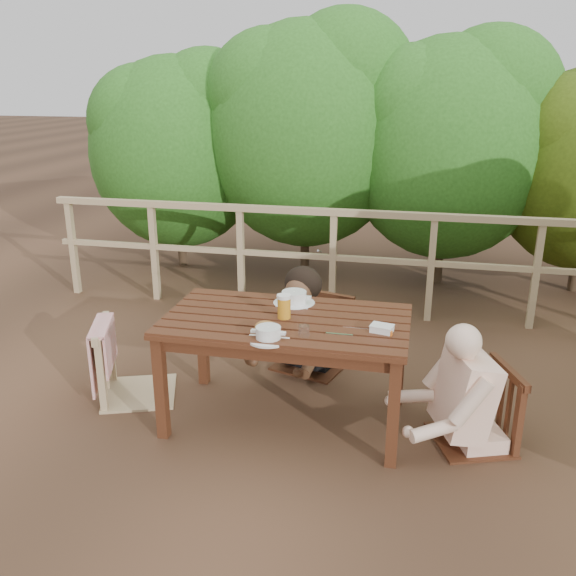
% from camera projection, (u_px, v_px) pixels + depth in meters
% --- Properties ---
extents(ground, '(60.00, 60.00, 0.00)m').
position_uv_depth(ground, '(286.00, 418.00, 4.08)').
color(ground, brown).
rests_on(ground, ground).
extents(table, '(1.53, 0.86, 0.71)m').
position_uv_depth(table, '(286.00, 371.00, 3.96)').
color(table, '#3B1D0F').
rests_on(table, ground).
extents(chair_left, '(0.66, 0.66, 1.03)m').
position_uv_depth(chair_left, '(134.00, 327.00, 4.23)').
color(chair_left, tan).
rests_on(chair_left, ground).
extents(chair_far, '(0.63, 0.63, 1.02)m').
position_uv_depth(chair_far, '(312.00, 304.00, 4.67)').
color(chair_far, '#3B1D0F').
rests_on(chair_far, ground).
extents(chair_right, '(0.59, 0.59, 0.93)m').
position_uv_depth(chair_right, '(477.00, 374.00, 3.68)').
color(chair_right, '#3B1D0F').
rests_on(chair_right, ground).
extents(woman, '(0.68, 0.76, 1.29)m').
position_uv_depth(woman, '(313.00, 287.00, 4.65)').
color(woman, black).
rests_on(woman, ground).
extents(diner_right, '(0.79, 0.71, 1.30)m').
position_uv_depth(diner_right, '(486.00, 346.00, 3.61)').
color(diner_right, beige).
rests_on(diner_right, ground).
extents(railing, '(5.60, 0.10, 1.01)m').
position_uv_depth(railing, '(333.00, 262.00, 5.76)').
color(railing, tan).
rests_on(railing, ground).
extents(hedge_row, '(6.60, 1.60, 3.80)m').
position_uv_depth(hedge_row, '(392.00, 103.00, 6.33)').
color(hedge_row, '#245619').
rests_on(hedge_row, ground).
extents(soup_near, '(0.25, 0.25, 0.08)m').
position_uv_depth(soup_near, '(268.00, 334.00, 3.54)').
color(soup_near, white).
rests_on(soup_near, table).
extents(soup_far, '(0.28, 0.28, 0.09)m').
position_uv_depth(soup_far, '(294.00, 298.00, 4.09)').
color(soup_far, white).
rests_on(soup_far, table).
extents(bread_roll, '(0.14, 0.11, 0.08)m').
position_uv_depth(bread_roll, '(266.00, 328.00, 3.62)').
color(bread_roll, '#A96A26').
rests_on(bread_roll, table).
extents(beer_glass, '(0.09, 0.09, 0.17)m').
position_uv_depth(beer_glass, '(284.00, 307.00, 3.82)').
color(beer_glass, orange).
rests_on(beer_glass, table).
extents(tumbler, '(0.07, 0.07, 0.08)m').
position_uv_depth(tumbler, '(304.00, 332.00, 3.57)').
color(tumbler, white).
rests_on(tumbler, table).
extents(butter_tub, '(0.15, 0.12, 0.06)m').
position_uv_depth(butter_tub, '(382.00, 330.00, 3.63)').
color(butter_tub, silver).
rests_on(butter_tub, table).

